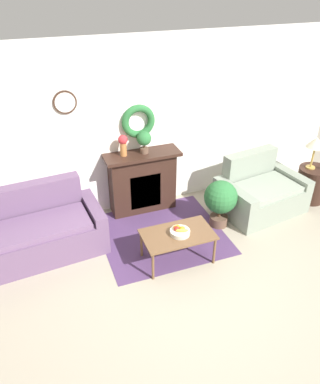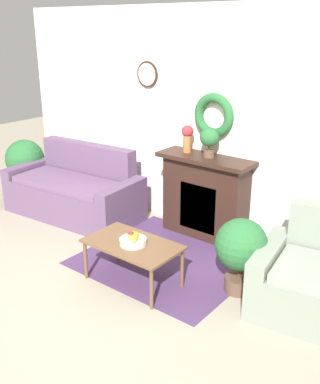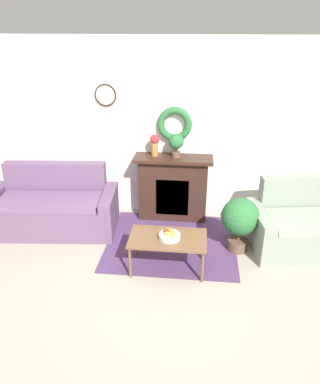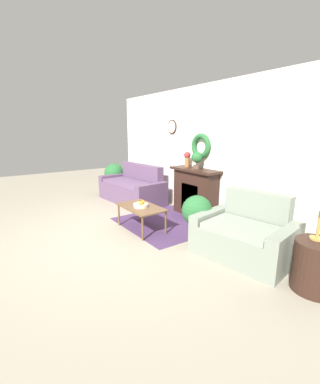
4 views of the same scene
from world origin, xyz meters
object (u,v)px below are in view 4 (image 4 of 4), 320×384
object	(u,v)px
coffee_table	(141,209)
potted_plant_floor_by_loveseat	(197,213)
fireplace	(195,192)
loveseat_right	(245,235)
couch_left	(133,189)
vase_on_mantel_left	(187,158)
side_table_by_loveseat	(317,266)
potted_plant_on_mantel	(197,158)
potted_plant_floor_by_couch	(114,175)
fruit_bowl	(141,204)

from	to	relation	value
coffee_table	potted_plant_floor_by_loveseat	bearing A→B (deg)	29.86
fireplace	loveseat_right	size ratio (longest dim) A/B	0.82
couch_left	vase_on_mantel_left	world-z (taller)	vase_on_mantel_left
side_table_by_loveseat	potted_plant_on_mantel	bearing A→B (deg)	165.65
potted_plant_on_mantel	potted_plant_floor_by_couch	world-z (taller)	potted_plant_on_mantel
coffee_table	potted_plant_floor_by_loveseat	xyz separation A→B (m)	(0.91, 0.52, 0.07)
coffee_table	vase_on_mantel_left	size ratio (longest dim) A/B	2.89
potted_plant_floor_by_couch	potted_plant_floor_by_loveseat	size ratio (longest dim) A/B	1.14
fruit_bowl	loveseat_right	bearing A→B (deg)	22.52
coffee_table	vase_on_mantel_left	xyz separation A→B (m)	(-0.33, 1.38, 0.81)
potted_plant_floor_by_couch	loveseat_right	bearing A→B (deg)	-2.20
vase_on_mantel_left	potted_plant_floor_by_couch	xyz separation A→B (m)	(-2.61, -0.50, -0.67)
couch_left	potted_plant_floor_by_couch	size ratio (longest dim) A/B	2.23
fireplace	vase_on_mantel_left	world-z (taller)	vase_on_mantel_left
potted_plant_on_mantel	vase_on_mantel_left	bearing A→B (deg)	176.44
side_table_by_loveseat	potted_plant_floor_by_loveseat	world-z (taller)	potted_plant_floor_by_loveseat
fireplace	loveseat_right	bearing A→B (deg)	-20.58
vase_on_mantel_left	potted_plant_on_mantel	xyz separation A→B (m)	(0.32, -0.02, 0.03)
side_table_by_loveseat	fireplace	bearing A→B (deg)	165.56
coffee_table	potted_plant_floor_by_couch	world-z (taller)	potted_plant_floor_by_couch
vase_on_mantel_left	potted_plant_floor_by_loveseat	size ratio (longest dim) A/B	0.43
fireplace	potted_plant_on_mantel	world-z (taller)	potted_plant_on_mantel
fruit_bowl	potted_plant_floor_by_loveseat	distance (m)	1.04
coffee_table	side_table_by_loveseat	size ratio (longest dim) A/B	1.61
couch_left	side_table_by_loveseat	distance (m)	4.54
fruit_bowl	potted_plant_floor_by_loveseat	xyz separation A→B (m)	(0.89, 0.54, -0.02)
loveseat_right	vase_on_mantel_left	size ratio (longest dim) A/B	4.37
vase_on_mantel_left	potted_plant_floor_by_loveseat	distance (m)	1.68
couch_left	potted_plant_on_mantel	size ratio (longest dim) A/B	5.50
loveseat_right	coffee_table	world-z (taller)	loveseat_right
loveseat_right	side_table_by_loveseat	distance (m)	1.00
loveseat_right	fruit_bowl	size ratio (longest dim) A/B	5.38
potted_plant_floor_by_loveseat	fruit_bowl	bearing A→B (deg)	-148.98
fruit_bowl	vase_on_mantel_left	bearing A→B (deg)	103.96
loveseat_right	side_table_by_loveseat	xyz separation A→B (m)	(1.00, -0.05, -0.02)
couch_left	potted_plant_floor_by_loveseat	xyz separation A→B (m)	(2.71, -0.31, 0.14)
loveseat_right	potted_plant_floor_by_loveseat	distance (m)	0.86
fruit_bowl	potted_plant_floor_by_couch	bearing A→B (deg)	163.17
potted_plant_floor_by_couch	potted_plant_floor_by_loveseat	distance (m)	3.87
side_table_by_loveseat	vase_on_mantel_left	world-z (taller)	vase_on_mantel_left
fireplace	fruit_bowl	world-z (taller)	fireplace
fruit_bowl	side_table_by_loveseat	bearing A→B (deg)	13.78
loveseat_right	vase_on_mantel_left	xyz separation A→B (m)	(-2.07, 0.68, 0.90)
side_table_by_loveseat	vase_on_mantel_left	xyz separation A→B (m)	(-3.07, 0.72, 0.92)
couch_left	vase_on_mantel_left	bearing A→B (deg)	15.25
couch_left	potted_plant_on_mantel	distance (m)	2.07
fireplace	side_table_by_loveseat	bearing A→B (deg)	-14.44
vase_on_mantel_left	potted_plant_on_mantel	bearing A→B (deg)	-3.56
couch_left	vase_on_mantel_left	distance (m)	1.80
loveseat_right	potted_plant_floor_by_couch	distance (m)	4.69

